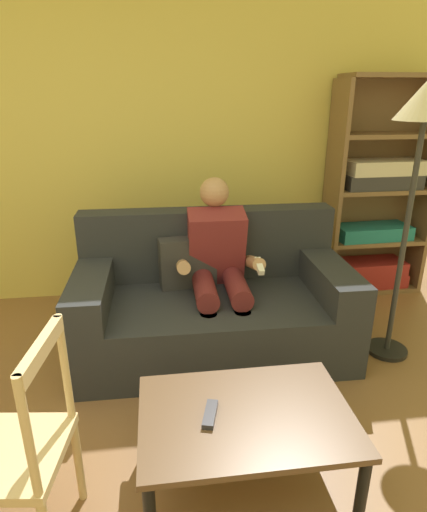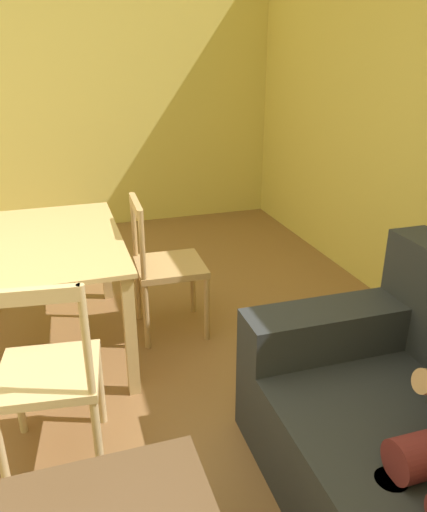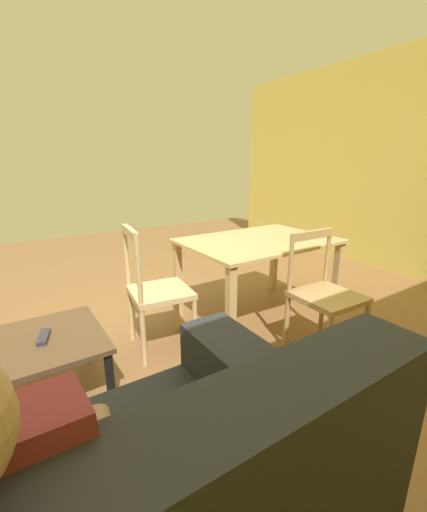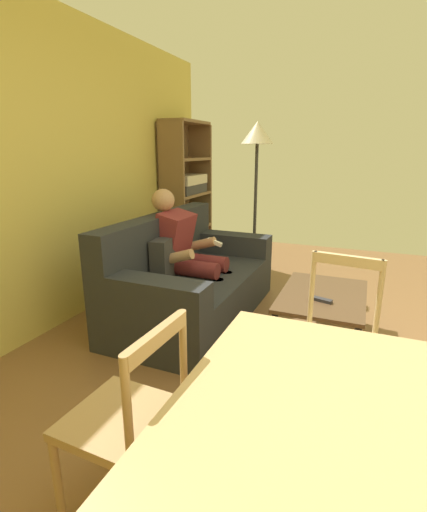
% 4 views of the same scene
% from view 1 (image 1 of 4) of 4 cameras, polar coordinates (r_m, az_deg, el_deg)
% --- Properties ---
extents(wall_back, '(6.45, 0.12, 2.67)m').
position_cam_1_polar(wall_back, '(3.88, -18.32, 13.69)').
color(wall_back, '#DBC660').
rests_on(wall_back, ground_plane).
extents(couch, '(1.87, 0.97, 0.94)m').
position_cam_1_polar(couch, '(3.11, -0.22, -6.15)').
color(couch, '#282B30').
rests_on(couch, ground_plane).
extents(person_lounging, '(0.59, 0.90, 1.18)m').
position_cam_1_polar(person_lounging, '(3.05, 0.63, -1.16)').
color(person_lounging, maroon).
rests_on(person_lounging, ground_plane).
extents(coffee_table, '(0.95, 0.66, 0.40)m').
position_cam_1_polar(coffee_table, '(2.10, 4.25, -20.74)').
color(coffee_table, brown).
rests_on(coffee_table, ground_plane).
extents(tv_remote, '(0.09, 0.18, 0.02)m').
position_cam_1_polar(tv_remote, '(2.04, -0.44, -19.98)').
color(tv_remote, '#2D2D38').
rests_on(tv_remote, coffee_table).
extents(bookshelf, '(0.88, 0.36, 1.88)m').
position_cam_1_polar(bookshelf, '(4.16, 20.44, 6.04)').
color(bookshelf, brown).
rests_on(bookshelf, ground_plane).
extents(dining_chair_facing_couch, '(0.47, 0.47, 0.94)m').
position_cam_1_polar(dining_chair_facing_couch, '(1.96, -24.49, -22.36)').
color(dining_chair_facing_couch, '#D1B27F').
rests_on(dining_chair_facing_couch, ground_plane).
extents(floor_lamp, '(0.36, 0.36, 1.82)m').
position_cam_1_polar(floor_lamp, '(2.95, 25.70, 14.83)').
color(floor_lamp, black).
rests_on(floor_lamp, ground_plane).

